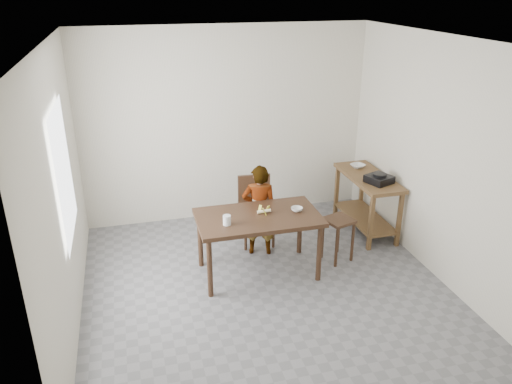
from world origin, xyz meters
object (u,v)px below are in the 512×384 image
object	(u,v)px
prep_counter	(366,203)
dining_chair	(257,212)
stool	(337,239)
dining_table	(258,245)
child	(259,210)

from	to	relation	value
prep_counter	dining_chair	size ratio (longest dim) A/B	1.36
prep_counter	stool	distance (m)	0.96
dining_chair	prep_counter	bearing A→B (deg)	2.59
dining_table	dining_chair	distance (m)	0.75
dining_table	dining_chair	xyz separation A→B (m)	(0.18, 0.73, 0.07)
dining_table	prep_counter	xyz separation A→B (m)	(1.72, 0.70, 0.03)
dining_table	dining_chair	bearing A→B (deg)	76.28
dining_table	child	size ratio (longest dim) A/B	1.19
dining_chair	stool	world-z (taller)	dining_chair
dining_table	stool	bearing A→B (deg)	2.84
dining_chair	stool	size ratio (longest dim) A/B	1.59
stool	prep_counter	bearing A→B (deg)	43.03
child	stool	distance (m)	1.03
dining_table	child	distance (m)	0.53
dining_table	child	xyz separation A→B (m)	(0.14, 0.46, 0.22)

